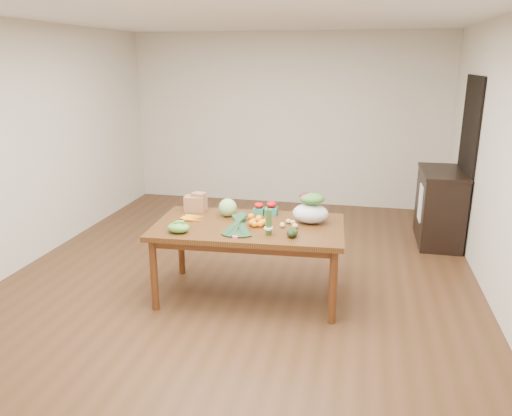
% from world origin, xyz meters
% --- Properties ---
extents(floor, '(6.00, 6.00, 0.00)m').
position_xyz_m(floor, '(0.00, 0.00, 0.00)').
color(floor, '#4E2F1B').
rests_on(floor, ground).
extents(ceiling, '(5.00, 6.00, 0.02)m').
position_xyz_m(ceiling, '(0.00, 0.00, 2.70)').
color(ceiling, white).
rests_on(ceiling, room_walls).
extents(room_walls, '(5.02, 6.02, 2.70)m').
position_xyz_m(room_walls, '(0.00, 0.00, 1.35)').
color(room_walls, beige).
rests_on(room_walls, floor).
extents(dining_table, '(1.86, 1.10, 0.75)m').
position_xyz_m(dining_table, '(0.18, -0.48, 0.38)').
color(dining_table, '#553213').
rests_on(dining_table, floor).
extents(doorway_dark, '(0.02, 1.00, 2.10)m').
position_xyz_m(doorway_dark, '(2.48, 1.60, 1.05)').
color(doorway_dark, black).
rests_on(doorway_dark, floor).
extents(cabinet, '(0.52, 1.02, 0.94)m').
position_xyz_m(cabinet, '(2.22, 1.56, 0.47)').
color(cabinet, black).
rests_on(cabinet, floor).
extents(dish_towel, '(0.02, 0.28, 0.45)m').
position_xyz_m(dish_towel, '(1.96, 1.40, 0.55)').
color(dish_towel, white).
rests_on(dish_towel, cabinet).
extents(paper_bag, '(0.28, 0.24, 0.19)m').
position_xyz_m(paper_bag, '(-0.48, -0.15, 0.85)').
color(paper_bag, olive).
rests_on(paper_bag, dining_table).
extents(cabbage, '(0.18, 0.18, 0.18)m').
position_xyz_m(cabbage, '(-0.09, -0.26, 0.84)').
color(cabbage, '#9CD47A').
rests_on(cabbage, dining_table).
extents(strawberry_basket_a, '(0.11, 0.11, 0.10)m').
position_xyz_m(strawberry_basket_a, '(0.20, -0.12, 0.80)').
color(strawberry_basket_a, red).
rests_on(strawberry_basket_a, dining_table).
extents(strawberry_basket_b, '(0.13, 0.13, 0.11)m').
position_xyz_m(strawberry_basket_b, '(0.33, -0.11, 0.80)').
color(strawberry_basket_b, '#B50D0C').
rests_on(strawberry_basket_b, dining_table).
extents(orange_a, '(0.09, 0.09, 0.09)m').
position_xyz_m(orange_a, '(0.07, -0.41, 0.79)').
color(orange_a, '#F15F0E').
rests_on(orange_a, dining_table).
extents(orange_b, '(0.07, 0.07, 0.07)m').
position_xyz_m(orange_b, '(0.17, -0.33, 0.78)').
color(orange_b, orange).
rests_on(orange_b, dining_table).
extents(orange_c, '(0.07, 0.07, 0.07)m').
position_xyz_m(orange_c, '(0.26, -0.37, 0.78)').
color(orange_c, orange).
rests_on(orange_c, dining_table).
extents(mandarin_cluster, '(0.19, 0.19, 0.09)m').
position_xyz_m(mandarin_cluster, '(0.28, -0.48, 0.80)').
color(mandarin_cluster, orange).
rests_on(mandarin_cluster, dining_table).
extents(carrots, '(0.23, 0.20, 0.03)m').
position_xyz_m(carrots, '(-0.40, -0.43, 0.76)').
color(carrots, orange).
rests_on(carrots, dining_table).
extents(snap_pea_bag, '(0.21, 0.16, 0.09)m').
position_xyz_m(snap_pea_bag, '(-0.40, -0.84, 0.80)').
color(snap_pea_bag, '#549833').
rests_on(snap_pea_bag, dining_table).
extents(kale_bunch, '(0.34, 0.42, 0.16)m').
position_xyz_m(kale_bunch, '(0.14, -0.77, 0.83)').
color(kale_bunch, black).
rests_on(kale_bunch, dining_table).
extents(asparagus_bundle, '(0.09, 0.12, 0.26)m').
position_xyz_m(asparagus_bundle, '(0.42, -0.72, 0.88)').
color(asparagus_bundle, '#5D813B').
rests_on(asparagus_bundle, dining_table).
extents(potato_a, '(0.05, 0.04, 0.04)m').
position_xyz_m(potato_a, '(0.51, -0.46, 0.77)').
color(potato_a, tan).
rests_on(potato_a, dining_table).
extents(potato_b, '(0.05, 0.04, 0.04)m').
position_xyz_m(potato_b, '(0.51, -0.50, 0.77)').
color(potato_b, tan).
rests_on(potato_b, dining_table).
extents(potato_c, '(0.05, 0.04, 0.04)m').
position_xyz_m(potato_c, '(0.59, -0.38, 0.77)').
color(potato_c, '#D3C57A').
rests_on(potato_c, dining_table).
extents(potato_d, '(0.06, 0.05, 0.05)m').
position_xyz_m(potato_d, '(0.55, -0.36, 0.77)').
color(potato_d, '#D7B17C').
rests_on(potato_d, dining_table).
extents(potato_e, '(0.06, 0.05, 0.05)m').
position_xyz_m(potato_e, '(0.63, -0.50, 0.78)').
color(potato_e, tan).
rests_on(potato_e, dining_table).
extents(avocado_a, '(0.11, 0.14, 0.08)m').
position_xyz_m(avocado_a, '(0.63, -0.74, 0.79)').
color(avocado_a, black).
rests_on(avocado_a, dining_table).
extents(avocado_b, '(0.10, 0.13, 0.07)m').
position_xyz_m(avocado_b, '(0.65, -0.72, 0.79)').
color(avocado_b, black).
rests_on(avocado_b, dining_table).
extents(salad_bag, '(0.36, 0.28, 0.27)m').
position_xyz_m(salad_bag, '(0.75, -0.29, 0.88)').
color(salad_bag, silver).
rests_on(salad_bag, dining_table).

